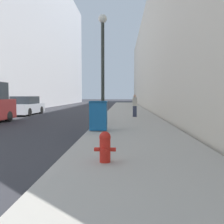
{
  "coord_description": "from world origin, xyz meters",
  "views": [
    {
      "loc": [
        5.42,
        -4.03,
        1.61
      ],
      "look_at": [
        4.42,
        17.95,
        0.14
      ],
      "focal_mm": 40.0,
      "sensor_mm": 36.0,
      "label": 1
    }
  ],
  "objects_px": {
    "lamppost": "(103,60)",
    "parked_sedan_near": "(25,106)",
    "pedestrian_on_sidewalk": "(135,106)",
    "fire_hydrant": "(105,146)",
    "trash_bin": "(98,115)"
  },
  "relations": [
    {
      "from": "lamppost",
      "to": "parked_sedan_near",
      "type": "bearing_deg",
      "value": 135.01
    },
    {
      "from": "fire_hydrant",
      "to": "parked_sedan_near",
      "type": "xyz_separation_m",
      "value": [
        -7.71,
        14.86,
        0.22
      ]
    },
    {
      "from": "lamppost",
      "to": "pedestrian_on_sidewalk",
      "type": "relative_size",
      "value": 3.72
    },
    {
      "from": "trash_bin",
      "to": "lamppost",
      "type": "relative_size",
      "value": 0.22
    },
    {
      "from": "parked_sedan_near",
      "to": "pedestrian_on_sidewalk",
      "type": "height_order",
      "value": "pedestrian_on_sidewalk"
    },
    {
      "from": "fire_hydrant",
      "to": "pedestrian_on_sidewalk",
      "type": "bearing_deg",
      "value": 84.23
    },
    {
      "from": "pedestrian_on_sidewalk",
      "to": "trash_bin",
      "type": "bearing_deg",
      "value": -104.95
    },
    {
      "from": "trash_bin",
      "to": "lamppost",
      "type": "xyz_separation_m",
      "value": [
        -0.05,
        2.86,
        2.7
      ]
    },
    {
      "from": "fire_hydrant",
      "to": "lamppost",
      "type": "bearing_deg",
      "value": 95.03
    },
    {
      "from": "fire_hydrant",
      "to": "trash_bin",
      "type": "relative_size",
      "value": 0.55
    },
    {
      "from": "fire_hydrant",
      "to": "pedestrian_on_sidewalk",
      "type": "height_order",
      "value": "pedestrian_on_sidewalk"
    },
    {
      "from": "fire_hydrant",
      "to": "parked_sedan_near",
      "type": "distance_m",
      "value": 16.74
    },
    {
      "from": "lamppost",
      "to": "pedestrian_on_sidewalk",
      "type": "height_order",
      "value": "lamppost"
    },
    {
      "from": "fire_hydrant",
      "to": "trash_bin",
      "type": "bearing_deg",
      "value": 97.34
    },
    {
      "from": "pedestrian_on_sidewalk",
      "to": "lamppost",
      "type": "bearing_deg",
      "value": -115.08
    }
  ]
}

